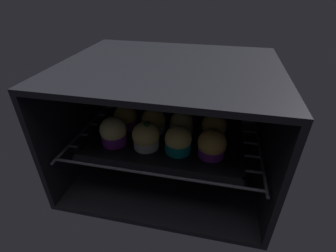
{
  "coord_description": "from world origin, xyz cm",
  "views": [
    {
      "loc": [
        13.4,
        -40.99,
        56.02
      ],
      "look_at": [
        0.0,
        20.61,
        17.05
      ],
      "focal_mm": 26.39,
      "sensor_mm": 36.0,
      "label": 1
    }
  ],
  "objects": [
    {
      "name": "muffin_row2_col0",
      "position": [
        -13.74,
        29.71,
        18.52
      ],
      "size": [
        7.02,
        7.02,
        7.8
      ],
      "color": "#7A238C",
      "rests_on": "baking_tray"
    },
    {
      "name": "oven_cavity",
      "position": [
        0.0,
        26.25,
        17.0
      ],
      "size": [
        59.0,
        47.0,
        37.0
      ],
      "color": "black",
      "rests_on": "ground"
    },
    {
      "name": "baking_tray",
      "position": [
        0.0,
        20.61,
        14.67
      ],
      "size": [
        43.95,
        35.05,
        2.2
      ],
      "color": "black",
      "rests_on": "oven_rack"
    },
    {
      "name": "muffin_row2_col2",
      "position": [
        4.41,
        29.12,
        18.38
      ],
      "size": [
        7.39,
        7.39,
        7.91
      ],
      "color": "#7A238C",
      "rests_on": "baking_tray"
    },
    {
      "name": "muffin_row1_col0",
      "position": [
        -13.23,
        20.35,
        18.48
      ],
      "size": [
        6.96,
        6.96,
        7.47
      ],
      "color": "#7A238C",
      "rests_on": "baking_tray"
    },
    {
      "name": "muffin_row2_col1",
      "position": [
        -4.56,
        29.7,
        18.75
      ],
      "size": [
        7.47,
        7.47,
        7.93
      ],
      "color": "#1928B7",
      "rests_on": "baking_tray"
    },
    {
      "name": "muffin_row0_col1",
      "position": [
        -4.15,
        11.74,
        18.48
      ],
      "size": [
        7.52,
        7.52,
        7.89
      ],
      "color": "silver",
      "rests_on": "baking_tray"
    },
    {
      "name": "muffin_row0_col2",
      "position": [
        4.69,
        11.7,
        18.53
      ],
      "size": [
        7.16,
        7.16,
        7.56
      ],
      "color": "#0C8C84",
      "rests_on": "baking_tray"
    },
    {
      "name": "muffin_row1_col3",
      "position": [
        13.51,
        20.5,
        18.51
      ],
      "size": [
        7.29,
        7.29,
        7.95
      ],
      "color": "#1928B7",
      "rests_on": "baking_tray"
    },
    {
      "name": "muffin_row1_col1",
      "position": [
        -4.37,
        20.32,
        18.28
      ],
      "size": [
        7.25,
        7.25,
        7.26
      ],
      "color": "silver",
      "rests_on": "baking_tray"
    },
    {
      "name": "muffin_row1_col2",
      "position": [
        4.05,
        20.7,
        18.24
      ],
      "size": [
        6.96,
        6.96,
        7.21
      ],
      "color": "silver",
      "rests_on": "baking_tray"
    },
    {
      "name": "muffin_row2_col3",
      "position": [
        13.52,
        29.78,
        18.38
      ],
      "size": [
        6.96,
        6.96,
        7.44
      ],
      "color": "red",
      "rests_on": "baking_tray"
    },
    {
      "name": "muffin_row0_col0",
      "position": [
        -13.49,
        11.61,
        18.79
      ],
      "size": [
        7.38,
        7.38,
        7.99
      ],
      "color": "#7A238C",
      "rests_on": "baking_tray"
    },
    {
      "name": "muffin_row0_col3",
      "position": [
        13.52,
        11.77,
        18.47
      ],
      "size": [
        7.48,
        7.48,
        7.63
      ],
      "color": "#7A238C",
      "rests_on": "baking_tray"
    },
    {
      "name": "oven_rack",
      "position": [
        0.0,
        22.0,
        13.6
      ],
      "size": [
        54.8,
        42.0,
        0.8
      ],
      "color": "#51515B",
      "rests_on": "oven_cavity"
    }
  ]
}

